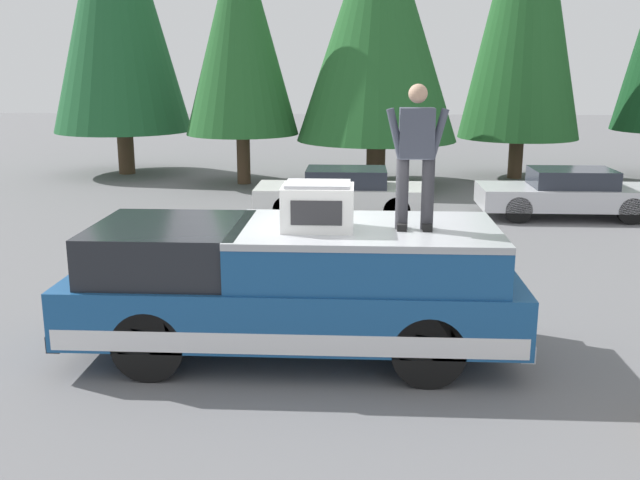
% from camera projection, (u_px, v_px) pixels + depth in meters
% --- Properties ---
extents(ground_plane, '(90.00, 90.00, 0.00)m').
position_uv_depth(ground_plane, '(323.00, 346.00, 9.27)').
color(ground_plane, slate).
extents(pickup_truck, '(2.01, 5.54, 1.65)m').
position_uv_depth(pickup_truck, '(294.00, 287.00, 8.86)').
color(pickup_truck, navy).
rests_on(pickup_truck, ground).
extents(compressor_unit, '(0.65, 0.84, 0.56)m').
position_uv_depth(compressor_unit, '(318.00, 206.00, 8.42)').
color(compressor_unit, white).
rests_on(compressor_unit, pickup_truck).
extents(person_on_truck_bed, '(0.29, 0.72, 1.69)m').
position_uv_depth(person_on_truck_bed, '(416.00, 153.00, 8.28)').
color(person_on_truck_bed, '#333338').
rests_on(person_on_truck_bed, pickup_truck).
extents(parked_car_silver, '(1.64, 4.10, 1.16)m').
position_uv_depth(parked_car_silver, '(567.00, 193.00, 16.99)').
color(parked_car_silver, silver).
rests_on(parked_car_silver, ground).
extents(parked_car_white, '(1.64, 4.10, 1.16)m').
position_uv_depth(parked_car_white, '(343.00, 193.00, 17.07)').
color(parked_car_white, white).
rests_on(parked_car_white, ground).
extents(conifer_center_left, '(4.76, 4.76, 8.38)m').
position_uv_depth(conifer_center_left, '(378.00, 18.00, 20.60)').
color(conifer_center_left, '#4C3826').
rests_on(conifer_center_left, ground).
extents(conifer_center_right, '(3.38, 3.38, 7.68)m').
position_uv_depth(conifer_center_right, '(240.00, 29.00, 20.88)').
color(conifer_center_right, '#4C3826').
rests_on(conifer_center_right, ground).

